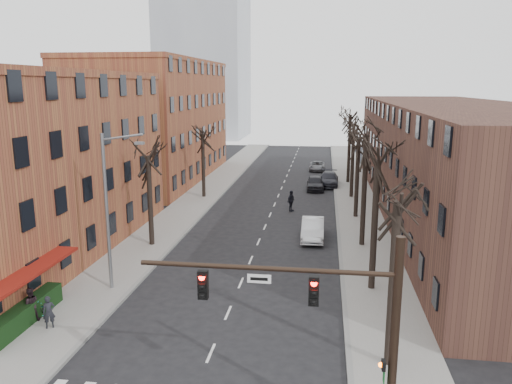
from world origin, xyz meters
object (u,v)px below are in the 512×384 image
at_px(parked_car_near, 315,183).
at_px(bicycle, 32,308).
at_px(parked_car_mid, 329,179).
at_px(silver_sedan, 313,229).
at_px(pedestrian_a, 49,312).

bearing_deg(parked_car_near, bicycle, -113.52).
distance_m(parked_car_mid, bicycle, 39.08).
xyz_separation_m(parked_car_mid, bicycle, (-14.90, -36.13, -0.16)).
height_order(parked_car_near, parked_car_mid, parked_car_near).
bearing_deg(bicycle, silver_sedan, -46.83).
distance_m(parked_car_mid, pedestrian_a, 39.44).
bearing_deg(silver_sedan, parked_car_mid, 85.96).
height_order(silver_sedan, pedestrian_a, pedestrian_a).
bearing_deg(pedestrian_a, bicycle, 115.71).
relative_size(silver_sedan, parked_car_near, 1.04).
height_order(pedestrian_a, bicycle, pedestrian_a).
bearing_deg(parked_car_mid, bicycle, -110.50).
xyz_separation_m(parked_car_near, parked_car_mid, (1.50, 2.48, -0.00)).
xyz_separation_m(parked_car_near, bicycle, (-13.40, -33.65, -0.16)).
height_order(silver_sedan, parked_car_near, silver_sedan).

